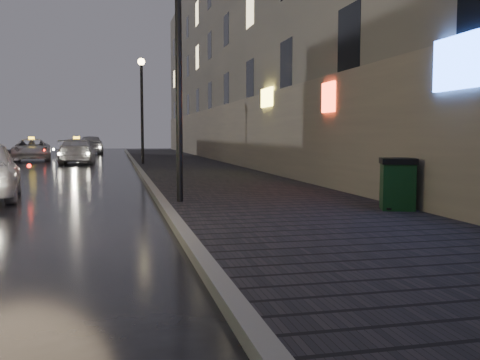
% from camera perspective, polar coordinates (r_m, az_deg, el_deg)
% --- Properties ---
extents(ground, '(120.00, 120.00, 0.00)m').
position_cam_1_polar(ground, '(5.77, -17.95, -11.39)').
color(ground, black).
rests_on(ground, ground).
extents(sidewalk, '(4.60, 58.00, 0.15)m').
position_cam_1_polar(sidewalk, '(26.79, -5.83, 1.55)').
color(sidewalk, black).
rests_on(sidewalk, ground).
extents(curb, '(0.20, 58.00, 0.15)m').
position_cam_1_polar(curb, '(26.59, -10.97, 1.46)').
color(curb, slate).
rests_on(curb, ground).
extents(building_near, '(1.80, 50.00, 13.00)m').
position_cam_1_polar(building_near, '(31.62, -0.96, 13.75)').
color(building_near, '#605B54').
rests_on(building_near, ground).
extents(lamp_near, '(0.36, 0.36, 5.28)m').
position_cam_1_polar(lamp_near, '(11.76, -6.58, 14.08)').
color(lamp_near, black).
rests_on(lamp_near, sidewalk).
extents(lamp_far, '(0.36, 0.36, 5.28)m').
position_cam_1_polar(lamp_far, '(27.63, -10.43, 8.68)').
color(lamp_far, black).
rests_on(lamp_far, sidewalk).
extents(trash_bin, '(0.85, 0.85, 1.00)m').
position_cam_1_polar(trash_bin, '(10.75, 16.45, -0.36)').
color(trash_bin, black).
rests_on(trash_bin, sidewalk).
extents(taxi_mid, '(2.00, 4.76, 1.37)m').
position_cam_1_polar(taxi_mid, '(31.43, -17.01, 2.96)').
color(taxi_mid, white).
rests_on(taxi_mid, ground).
extents(taxi_far, '(2.74, 5.05, 1.35)m').
position_cam_1_polar(taxi_far, '(36.16, -21.32, 3.03)').
color(taxi_far, silver).
rests_on(taxi_far, ground).
extents(car_far, '(2.34, 4.87, 1.60)m').
position_cam_1_polar(car_far, '(46.47, -15.66, 3.66)').
color(car_far, '#A8A8B0').
rests_on(car_far, ground).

